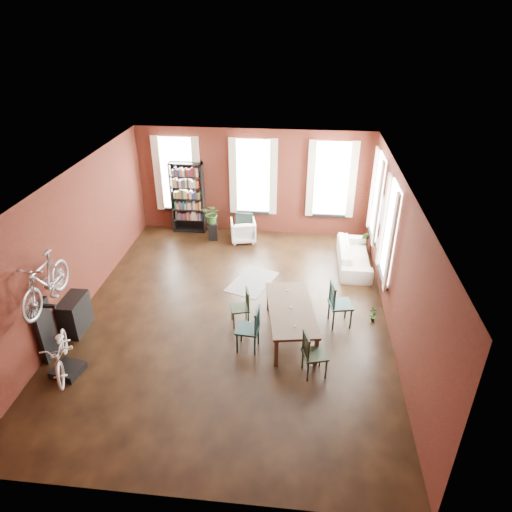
# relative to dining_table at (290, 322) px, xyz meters

# --- Properties ---
(room) EXTENTS (9.00, 9.04, 3.22)m
(room) POSITION_rel_dining_table_xyz_m (-1.11, 1.21, 1.79)
(room) COLOR black
(room) RESTS_ON ground
(dining_table) EXTENTS (1.24, 2.17, 0.70)m
(dining_table) POSITION_rel_dining_table_xyz_m (0.00, 0.00, 0.00)
(dining_table) COLOR #4B392D
(dining_table) RESTS_ON ground
(dining_chair_a) EXTENTS (0.50, 0.50, 0.98)m
(dining_chair_a) POSITION_rel_dining_table_xyz_m (-0.85, -0.52, 0.14)
(dining_chair_a) COLOR #1A3938
(dining_chair_a) RESTS_ON ground
(dining_chair_b) EXTENTS (0.49, 0.49, 0.86)m
(dining_chair_b) POSITION_rel_dining_table_xyz_m (-1.12, 0.27, 0.08)
(dining_chair_b) COLOR #20301C
(dining_chair_b) RESTS_ON ground
(dining_chair_c) EXTENTS (0.55, 0.55, 0.95)m
(dining_chair_c) POSITION_rel_dining_table_xyz_m (0.50, -1.13, 0.13)
(dining_chair_c) COLOR #20301C
(dining_chair_c) RESTS_ON ground
(dining_chair_d) EXTENTS (0.57, 0.57, 1.04)m
(dining_chair_d) POSITION_rel_dining_table_xyz_m (1.07, 0.51, 0.17)
(dining_chair_d) COLOR #1C3E3B
(dining_chair_d) RESTS_ON ground
(bookshelf) EXTENTS (1.00, 0.32, 2.20)m
(bookshelf) POSITION_rel_dining_table_xyz_m (-3.36, 4.89, 0.75)
(bookshelf) COLOR black
(bookshelf) RESTS_ON ground
(white_armchair) EXTENTS (0.84, 0.80, 0.73)m
(white_armchair) POSITION_rel_dining_table_xyz_m (-1.59, 4.37, 0.02)
(white_armchair) COLOR white
(white_armchair) RESTS_ON ground
(cream_sofa) EXTENTS (0.61, 2.08, 0.81)m
(cream_sofa) POSITION_rel_dining_table_xyz_m (1.59, 3.19, 0.06)
(cream_sofa) COLOR beige
(cream_sofa) RESTS_ON ground
(striped_rug) EXTENTS (1.34, 1.66, 0.01)m
(striped_rug) POSITION_rel_dining_table_xyz_m (-1.05, 2.05, -0.34)
(striped_rug) COLOR black
(striped_rug) RESTS_ON ground
(bike_trainer) EXTENTS (0.59, 0.59, 0.15)m
(bike_trainer) POSITION_rel_dining_table_xyz_m (-4.22, -1.63, -0.27)
(bike_trainer) COLOR black
(bike_trainer) RESTS_ON ground
(bike_wall_rack) EXTENTS (0.16, 0.60, 1.30)m
(bike_wall_rack) POSITION_rel_dining_table_xyz_m (-4.76, -1.21, 0.30)
(bike_wall_rack) COLOR black
(bike_wall_rack) RESTS_ON ground
(console_table) EXTENTS (0.40, 0.80, 0.80)m
(console_table) POSITION_rel_dining_table_xyz_m (-4.64, -0.31, 0.05)
(console_table) COLOR black
(console_table) RESTS_ON ground
(plant_stand) EXTENTS (0.29, 0.29, 0.52)m
(plant_stand) POSITION_rel_dining_table_xyz_m (-2.51, 4.37, -0.09)
(plant_stand) COLOR black
(plant_stand) RESTS_ON ground
(plant_by_sofa) EXTENTS (0.46, 0.68, 0.28)m
(plant_by_sofa) POSITION_rel_dining_table_xyz_m (1.94, 4.06, -0.21)
(plant_by_sofa) COLOR #345F26
(plant_by_sofa) RESTS_ON ground
(plant_small) EXTENTS (0.36, 0.41, 0.13)m
(plant_small) POSITION_rel_dining_table_xyz_m (1.83, 0.68, -0.28)
(plant_small) COLOR #285221
(plant_small) RESTS_ON ground
(bicycle_floor) EXTENTS (0.81, 0.95, 1.53)m
(bicycle_floor) POSITION_rel_dining_table_xyz_m (-4.23, -1.67, 0.56)
(bicycle_floor) COLOR beige
(bicycle_floor) RESTS_ON bike_trainer
(bicycle_hung) EXTENTS (0.47, 1.00, 1.66)m
(bicycle_hung) POSITION_rel_dining_table_xyz_m (-4.51, -1.21, 1.78)
(bicycle_hung) COLOR #A5A8AD
(bicycle_hung) RESTS_ON bike_wall_rack
(plant_on_stand) EXTENTS (0.66, 0.70, 0.47)m
(plant_on_stand) POSITION_rel_dining_table_xyz_m (-2.52, 4.40, 0.41)
(plant_on_stand) COLOR #2B5221
(plant_on_stand) RESTS_ON plant_stand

